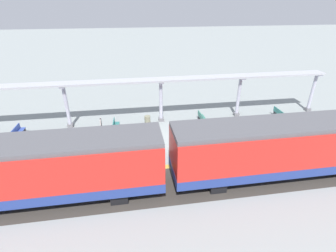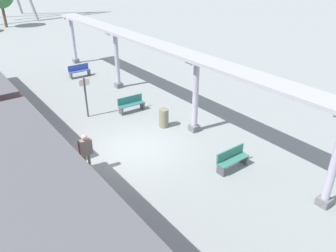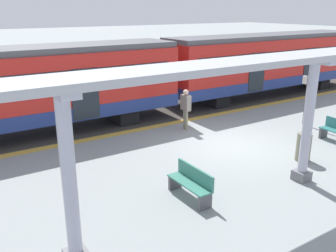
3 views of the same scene
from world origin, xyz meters
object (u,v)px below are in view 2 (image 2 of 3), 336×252
at_px(canopy_pillar_fifth, 73,40).
at_px(passenger_waiting_near_edge, 86,149).
at_px(canopy_pillar_fourth, 117,60).
at_px(platform_info_sign, 85,94).
at_px(canopy_pillar_second, 335,161).
at_px(bench_far_end, 232,159).
at_px(trash_bin, 164,118).
at_px(bench_extra_slot, 131,104).
at_px(canopy_pillar_third, 195,97).
at_px(bench_near_end, 79,71).

bearing_deg(canopy_pillar_fifth, passenger_waiting_near_edge, -111.24).
bearing_deg(canopy_pillar_fifth, canopy_pillar_fourth, -90.00).
bearing_deg(platform_info_sign, passenger_waiting_near_edge, -114.57).
xyz_separation_m(canopy_pillar_second, passenger_waiting_near_edge, (-5.73, 6.75, -0.75)).
bearing_deg(platform_info_sign, bench_far_end, -72.04).
bearing_deg(trash_bin, bench_extra_slot, 97.59).
bearing_deg(bench_extra_slot, bench_far_end, -87.09).
height_order(canopy_pillar_fifth, passenger_waiting_near_edge, canopy_pillar_fifth).
bearing_deg(canopy_pillar_fifth, bench_far_end, -92.94).
xyz_separation_m(canopy_pillar_fifth, bench_extra_slot, (-1.29, -10.73, -1.38)).
bearing_deg(canopy_pillar_second, canopy_pillar_third, 90.00).
height_order(canopy_pillar_fourth, platform_info_sign, canopy_pillar_fourth).
distance_m(bench_extra_slot, trash_bin, 2.63).
distance_m(canopy_pillar_fourth, platform_info_sign, 4.61).
bearing_deg(bench_extra_slot, bench_near_end, 89.07).
relative_size(canopy_pillar_second, canopy_pillar_fourth, 1.00).
height_order(trash_bin, passenger_waiting_near_edge, passenger_waiting_near_edge).
relative_size(canopy_pillar_third, trash_bin, 3.75).
height_order(canopy_pillar_third, bench_extra_slot, canopy_pillar_third).
distance_m(bench_extra_slot, passenger_waiting_near_edge, 6.02).
relative_size(canopy_pillar_fifth, trash_bin, 3.75).
xyz_separation_m(canopy_pillar_third, bench_far_end, (-0.92, -3.38, -1.38)).
distance_m(canopy_pillar_third, passenger_waiting_near_edge, 5.78).
bearing_deg(bench_far_end, canopy_pillar_second, -75.33).
bearing_deg(bench_far_end, trash_bin, 90.26).
bearing_deg(trash_bin, canopy_pillar_third, -53.20).
xyz_separation_m(platform_info_sign, passenger_waiting_near_edge, (-2.20, -4.81, -0.25)).
xyz_separation_m(canopy_pillar_fourth, canopy_pillar_fifth, (0.00, 7.00, 0.00)).
xyz_separation_m(canopy_pillar_third, canopy_pillar_fifth, (0.00, 14.59, 0.00)).
height_order(canopy_pillar_third, bench_far_end, canopy_pillar_third).
relative_size(canopy_pillar_fourth, bench_far_end, 2.39).
height_order(canopy_pillar_fourth, passenger_waiting_near_edge, canopy_pillar_fourth).
bearing_deg(bench_near_end, trash_bin, -88.67).
height_order(canopy_pillar_second, bench_near_end, canopy_pillar_second).
height_order(canopy_pillar_third, canopy_pillar_fourth, same).
xyz_separation_m(canopy_pillar_fifth, passenger_waiting_near_edge, (-5.73, -14.74, -0.75)).
distance_m(bench_far_end, platform_info_sign, 8.50).
xyz_separation_m(canopy_pillar_fourth, passenger_waiting_near_edge, (-5.73, -7.74, -0.75)).
distance_m(bench_near_end, platform_info_sign, 6.97).
distance_m(canopy_pillar_fourth, canopy_pillar_fifth, 7.00).
bearing_deg(canopy_pillar_third, canopy_pillar_second, -90.00).
bearing_deg(passenger_waiting_near_edge, canopy_pillar_third, 1.52).
xyz_separation_m(canopy_pillar_second, canopy_pillar_third, (0.00, 6.90, 0.00)).
xyz_separation_m(canopy_pillar_fifth, trash_bin, (-0.94, -13.33, -1.34)).
height_order(canopy_pillar_third, trash_bin, canopy_pillar_third).
bearing_deg(bench_far_end, platform_info_sign, 107.96).
bearing_deg(bench_near_end, bench_extra_slot, -90.93).
bearing_deg(canopy_pillar_second, bench_near_end, 93.71).
bearing_deg(trash_bin, bench_near_end, 91.33).
bearing_deg(bench_near_end, platform_info_sign, -109.93).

